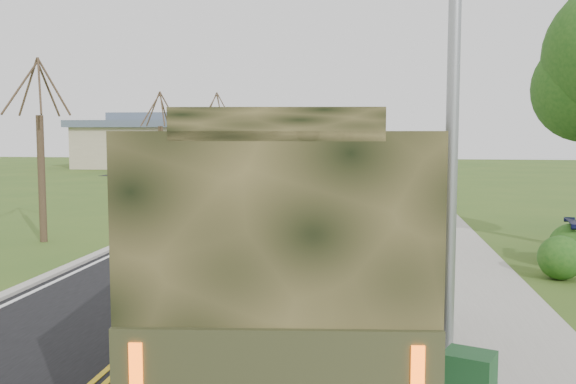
% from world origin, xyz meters
% --- Properties ---
extents(ground, '(160.00, 160.00, 0.00)m').
position_xyz_m(ground, '(0.00, 0.00, 0.00)').
color(ground, '#35541C').
rests_on(ground, ground).
extents(road, '(8.00, 120.00, 0.01)m').
position_xyz_m(road, '(0.00, 40.00, 0.01)').
color(road, black).
rests_on(road, ground).
extents(curb_right, '(0.30, 120.00, 0.12)m').
position_xyz_m(curb_right, '(4.15, 40.00, 0.06)').
color(curb_right, '#9E998E').
rests_on(curb_right, ground).
extents(sidewalk_right, '(3.20, 120.00, 0.10)m').
position_xyz_m(sidewalk_right, '(5.90, 40.00, 0.05)').
color(sidewalk_right, '#9E998E').
rests_on(sidewalk_right, ground).
extents(curb_left, '(0.30, 120.00, 0.10)m').
position_xyz_m(curb_left, '(-4.15, 40.00, 0.05)').
color(curb_left, '#9E998E').
rests_on(curb_left, ground).
extents(street_light, '(1.65, 0.22, 8.00)m').
position_xyz_m(street_light, '(4.90, -0.50, 4.43)').
color(street_light, gray).
rests_on(street_light, ground).
extents(bare_tree_a, '(1.93, 2.26, 6.08)m').
position_xyz_m(bare_tree_a, '(-7.00, 10.00, 2.63)').
color(bare_tree_a, '#38281C').
rests_on(bare_tree_a, ground).
extents(bare_tree_b, '(1.83, 2.14, 5.73)m').
position_xyz_m(bare_tree_b, '(-7.00, 22.00, 2.48)').
color(bare_tree_b, '#38281C').
rests_on(bare_tree_b, ground).
extents(bare_tree_c, '(2.04, 2.39, 6.42)m').
position_xyz_m(bare_tree_c, '(-7.00, 34.00, 2.78)').
color(bare_tree_c, '#38281C').
rests_on(bare_tree_c, ground).
extents(bare_tree_d, '(1.88, 2.20, 5.91)m').
position_xyz_m(bare_tree_d, '(-7.00, 46.00, 2.55)').
color(bare_tree_d, '#38281C').
rests_on(bare_tree_d, ground).
extents(commercial_building, '(25.50, 21.50, 5.65)m').
position_xyz_m(commercial_building, '(-15.98, 55.97, 2.69)').
color(commercial_building, tan).
rests_on(commercial_building, ground).
extents(military_truck, '(3.44, 7.91, 3.83)m').
position_xyz_m(military_truck, '(2.77, -1.28, 2.20)').
color(military_truck, black).
rests_on(military_truck, ground).
extents(suv_champagne, '(2.59, 5.29, 1.45)m').
position_xyz_m(suv_champagne, '(-1.98, 19.79, 0.72)').
color(suv_champagne, '#9E8859').
rests_on(suv_champagne, ground).
extents(sedan_silver, '(1.61, 4.03, 1.30)m').
position_xyz_m(sedan_silver, '(-3.00, 31.11, 0.65)').
color(sedan_silver, silver).
rests_on(sedan_silver, ground).
extents(utility_box_near, '(0.74, 0.69, 0.80)m').
position_xyz_m(utility_box_near, '(5.12, -1.88, 0.50)').
color(utility_box_near, '#184420').
rests_on(utility_box_near, sidewalk_right).
extents(lot_car_dark, '(3.64, 1.73, 1.20)m').
position_xyz_m(lot_car_dark, '(-12.60, 47.00, 0.60)').
color(lot_car_dark, black).
rests_on(lot_car_dark, ground).
extents(lot_car_silver, '(4.35, 2.28, 1.36)m').
position_xyz_m(lot_car_silver, '(-8.85, 45.75, 0.68)').
color(lot_car_silver, '#A4A3A8').
rests_on(lot_car_silver, ground).
extents(lot_car_navy, '(5.49, 3.72, 1.48)m').
position_xyz_m(lot_car_navy, '(-5.16, 48.69, 0.74)').
color(lot_car_navy, '#0F1C37').
rests_on(lot_car_navy, ground).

